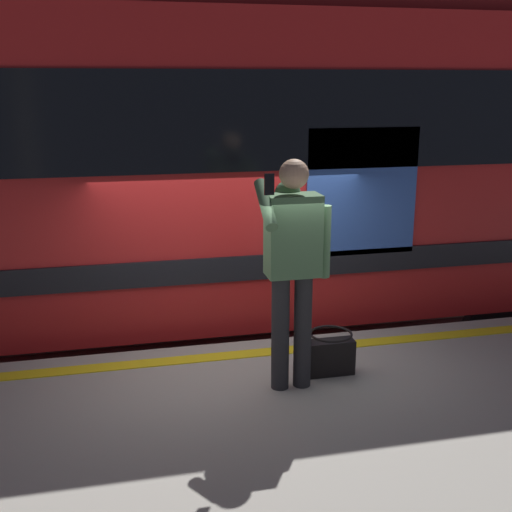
{
  "coord_description": "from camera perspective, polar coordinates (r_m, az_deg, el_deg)",
  "views": [
    {
      "loc": [
        1.05,
        5.44,
        3.35
      ],
      "look_at": [
        -0.13,
        0.3,
        1.91
      ],
      "focal_mm": 44.99,
      "sensor_mm": 36.0,
      "label": 1
    }
  ],
  "objects": [
    {
      "name": "track_rail_far",
      "position": [
        8.7,
        -5.07,
        -6.87
      ],
      "size": [
        17.7,
        0.08,
        0.16
      ],
      "primitive_type": "cube",
      "color": "slate",
      "rests_on": "ground"
    },
    {
      "name": "ground_plane",
      "position": [
        6.47,
        -1.77,
        -15.9
      ],
      "size": [
        23.52,
        23.52,
        0.0
      ],
      "primitive_type": "plane",
      "color": "#3D3D3F"
    },
    {
      "name": "track_rail_near",
      "position": [
        7.41,
        -3.5,
        -10.96
      ],
      "size": [
        17.7,
        0.08,
        0.16
      ],
      "primitive_type": "cube",
      "color": "slate",
      "rests_on": "ground"
    },
    {
      "name": "passenger",
      "position": [
        4.83,
        3.28,
        -0.02
      ],
      "size": [
        0.57,
        0.55,
        1.8
      ],
      "color": "#262628",
      "rests_on": "platform"
    },
    {
      "name": "handbag",
      "position": [
        5.36,
        6.61,
        -8.67
      ],
      "size": [
        0.39,
        0.35,
        0.36
      ],
      "color": "black",
      "rests_on": "platform"
    },
    {
      "name": "train_carriage",
      "position": [
        7.32,
        -11.12,
        8.91
      ],
      "size": [
        12.12,
        3.13,
        4.07
      ],
      "color": "red",
      "rests_on": "ground"
    },
    {
      "name": "safety_line",
      "position": [
        5.74,
        -1.26,
        -8.74
      ],
      "size": [
        13.34,
        0.16,
        0.01
      ],
      "primitive_type": "cube",
      "color": "yellow",
      "rests_on": "platform"
    }
  ]
}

